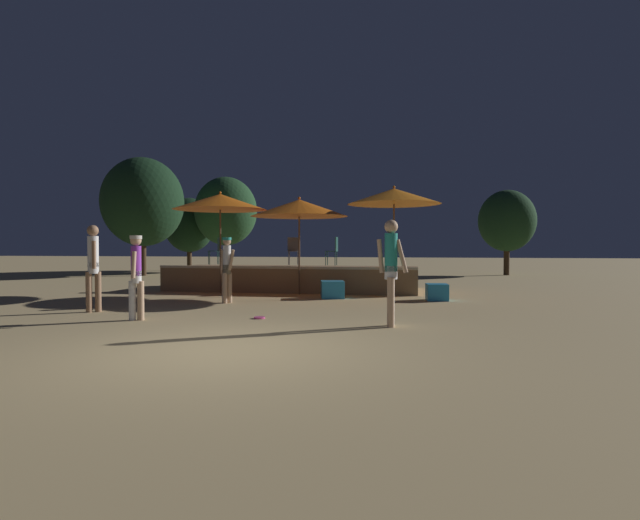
{
  "coord_description": "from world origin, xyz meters",
  "views": [
    {
      "loc": [
        2.62,
        -6.43,
        1.42
      ],
      "look_at": [
        0.0,
        6.98,
        1.06
      ],
      "focal_mm": 28.0,
      "sensor_mm": 36.0,
      "label": 1
    }
  ],
  "objects_px": {
    "patio_umbrella_2": "(394,196)",
    "background_tree_0": "(507,221)",
    "person_0": "(391,266)",
    "person_3": "(227,266)",
    "frisbee_disc": "(259,318)",
    "bistro_chair_0": "(216,248)",
    "bistro_chair_1": "(293,248)",
    "background_tree_2": "(189,225)",
    "patio_umbrella_0": "(299,208)",
    "patio_umbrella_1": "(220,202)",
    "cube_seat_0": "(332,289)",
    "background_tree_1": "(226,211)",
    "bistro_chair_2": "(334,248)",
    "cube_seat_2": "(437,292)",
    "cube_seat_1": "(284,285)",
    "person_1": "(93,263)",
    "person_2": "(136,273)",
    "background_tree_3": "(143,202)"
  },
  "relations": [
    {
      "from": "patio_umbrella_2",
      "to": "background_tree_0",
      "type": "relative_size",
      "value": 0.75
    },
    {
      "from": "person_0",
      "to": "person_3",
      "type": "height_order",
      "value": "person_0"
    },
    {
      "from": "patio_umbrella_2",
      "to": "frisbee_disc",
      "type": "distance_m",
      "value": 6.36
    },
    {
      "from": "bistro_chair_0",
      "to": "bistro_chair_1",
      "type": "height_order",
      "value": "same"
    },
    {
      "from": "bistro_chair_0",
      "to": "background_tree_2",
      "type": "height_order",
      "value": "background_tree_2"
    },
    {
      "from": "patio_umbrella_0",
      "to": "patio_umbrella_1",
      "type": "xyz_separation_m",
      "value": [
        -2.43,
        -0.14,
        0.21
      ]
    },
    {
      "from": "cube_seat_0",
      "to": "frisbee_disc",
      "type": "distance_m",
      "value": 4.24
    },
    {
      "from": "person_3",
      "to": "background_tree_2",
      "type": "relative_size",
      "value": 0.38
    },
    {
      "from": "patio_umbrella_1",
      "to": "background_tree_1",
      "type": "relative_size",
      "value": 0.58
    },
    {
      "from": "patio_umbrella_2",
      "to": "bistro_chair_2",
      "type": "relative_size",
      "value": 3.54
    },
    {
      "from": "patio_umbrella_1",
      "to": "cube_seat_2",
      "type": "xyz_separation_m",
      "value": [
        6.39,
        -0.77,
        -2.56
      ]
    },
    {
      "from": "background_tree_0",
      "to": "background_tree_1",
      "type": "bearing_deg",
      "value": 177.91
    },
    {
      "from": "cube_seat_1",
      "to": "bistro_chair_2",
      "type": "xyz_separation_m",
      "value": [
        1.51,
        0.44,
        1.15
      ]
    },
    {
      "from": "patio_umbrella_2",
      "to": "frisbee_disc",
      "type": "bearing_deg",
      "value": -114.92
    },
    {
      "from": "frisbee_disc",
      "to": "background_tree_2",
      "type": "bearing_deg",
      "value": 119.36
    },
    {
      "from": "cube_seat_2",
      "to": "bistro_chair_2",
      "type": "relative_size",
      "value": 0.67
    },
    {
      "from": "patio_umbrella_0",
      "to": "person_3",
      "type": "distance_m",
      "value": 3.28
    },
    {
      "from": "background_tree_0",
      "to": "background_tree_1",
      "type": "height_order",
      "value": "background_tree_1"
    },
    {
      "from": "patio_umbrella_2",
      "to": "cube_seat_2",
      "type": "relative_size",
      "value": 5.27
    },
    {
      "from": "background_tree_2",
      "to": "bistro_chair_0",
      "type": "bearing_deg",
      "value": -60.62
    },
    {
      "from": "cube_seat_1",
      "to": "cube_seat_2",
      "type": "bearing_deg",
      "value": -19.65
    },
    {
      "from": "patio_umbrella_0",
      "to": "person_0",
      "type": "distance_m",
      "value": 6.42
    },
    {
      "from": "bistro_chair_2",
      "to": "cube_seat_0",
      "type": "bearing_deg",
      "value": 9.42
    },
    {
      "from": "person_1",
      "to": "bistro_chair_1",
      "type": "height_order",
      "value": "person_1"
    },
    {
      "from": "patio_umbrella_2",
      "to": "background_tree_0",
      "type": "height_order",
      "value": "background_tree_0"
    },
    {
      "from": "patio_umbrella_0",
      "to": "person_2",
      "type": "distance_m",
      "value": 6.19
    },
    {
      "from": "background_tree_2",
      "to": "patio_umbrella_0",
      "type": "bearing_deg",
      "value": -53.38
    },
    {
      "from": "cube_seat_0",
      "to": "person_0",
      "type": "bearing_deg",
      "value": -68.36
    },
    {
      "from": "cube_seat_2",
      "to": "bistro_chair_1",
      "type": "xyz_separation_m",
      "value": [
        -4.52,
        2.39,
        1.15
      ]
    },
    {
      "from": "background_tree_3",
      "to": "bistro_chair_2",
      "type": "bearing_deg",
      "value": -32.39
    },
    {
      "from": "background_tree_3",
      "to": "bistro_chair_0",
      "type": "bearing_deg",
      "value": -44.95
    },
    {
      "from": "bistro_chair_0",
      "to": "bistro_chair_2",
      "type": "bearing_deg",
      "value": 56.85
    },
    {
      "from": "frisbee_disc",
      "to": "person_3",
      "type": "bearing_deg",
      "value": 123.83
    },
    {
      "from": "cube_seat_0",
      "to": "patio_umbrella_1",
      "type": "bearing_deg",
      "value": 168.94
    },
    {
      "from": "person_2",
      "to": "bistro_chair_0",
      "type": "xyz_separation_m",
      "value": [
        -1.3,
        7.01,
        0.46
      ]
    },
    {
      "from": "person_1",
      "to": "background_tree_2",
      "type": "bearing_deg",
      "value": 69.15
    },
    {
      "from": "patio_umbrella_0",
      "to": "person_3",
      "type": "xyz_separation_m",
      "value": [
        -1.27,
        -2.53,
        -1.64
      ]
    },
    {
      "from": "person_0",
      "to": "background_tree_1",
      "type": "xyz_separation_m",
      "value": [
        -10.2,
        17.79,
        2.36
      ]
    },
    {
      "from": "frisbee_disc",
      "to": "background_tree_0",
      "type": "height_order",
      "value": "background_tree_0"
    },
    {
      "from": "background_tree_2",
      "to": "background_tree_1",
      "type": "bearing_deg",
      "value": -22.41
    },
    {
      "from": "person_3",
      "to": "background_tree_1",
      "type": "relative_size",
      "value": 0.31
    },
    {
      "from": "bistro_chair_0",
      "to": "background_tree_0",
      "type": "bearing_deg",
      "value": 102.67
    },
    {
      "from": "bistro_chair_1",
      "to": "frisbee_disc",
      "type": "xyz_separation_m",
      "value": [
        0.94,
        -6.48,
        -1.35
      ]
    },
    {
      "from": "background_tree_0",
      "to": "background_tree_1",
      "type": "relative_size",
      "value": 0.79
    },
    {
      "from": "cube_seat_0",
      "to": "bistro_chair_1",
      "type": "relative_size",
      "value": 0.84
    },
    {
      "from": "background_tree_0",
      "to": "background_tree_3",
      "type": "bearing_deg",
      "value": -167.64
    },
    {
      "from": "patio_umbrella_2",
      "to": "bistro_chair_1",
      "type": "relative_size",
      "value": 3.54
    },
    {
      "from": "cube_seat_0",
      "to": "cube_seat_1",
      "type": "height_order",
      "value": "cube_seat_0"
    },
    {
      "from": "cube_seat_1",
      "to": "background_tree_3",
      "type": "bearing_deg",
      "value": 141.76
    },
    {
      "from": "bistro_chair_0",
      "to": "background_tree_3",
      "type": "bearing_deg",
      "value": -165.69
    }
  ]
}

